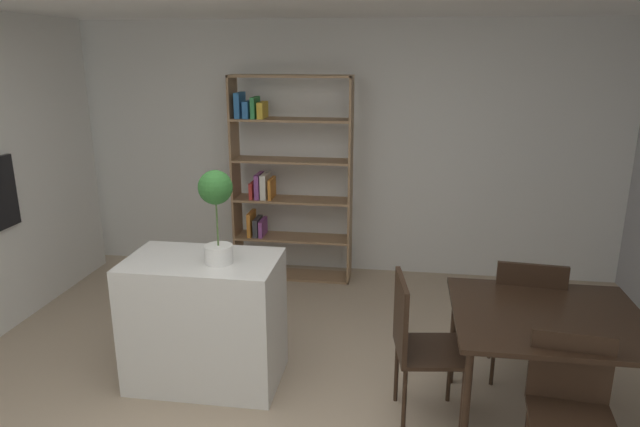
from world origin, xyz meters
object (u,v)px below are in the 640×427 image
at_px(kitchen_island, 205,320).
at_px(dining_chair_far, 526,310).
at_px(open_bookshelf, 283,177).
at_px(dining_chair_island_side, 415,337).
at_px(potted_plant_on_island, 216,206).
at_px(dining_table, 548,326).
at_px(dining_chair_near, 571,403).

bearing_deg(kitchen_island, dining_chair_far, 7.31).
relative_size(open_bookshelf, dining_chair_island_side, 2.15).
distance_m(open_bookshelf, dining_chair_far, 2.72).
bearing_deg(potted_plant_on_island, open_bookshelf, 89.88).
bearing_deg(potted_plant_on_island, kitchen_island, 161.93).
distance_m(potted_plant_on_island, open_bookshelf, 2.04).
bearing_deg(dining_table, dining_chair_far, 91.02).
xyz_separation_m(open_bookshelf, dining_table, (2.07, -2.22, -0.36)).
bearing_deg(dining_chair_far, dining_chair_near, 96.37).
distance_m(dining_table, dining_chair_near, 0.55).
bearing_deg(potted_plant_on_island, dining_chair_island_side, -8.90).
height_order(potted_plant_on_island, dining_chair_island_side, potted_plant_on_island).
relative_size(dining_table, dining_chair_far, 1.19).
distance_m(potted_plant_on_island, dining_chair_near, 2.33).
xyz_separation_m(dining_table, dining_chair_near, (0.01, -0.53, -0.16)).
xyz_separation_m(kitchen_island, potted_plant_on_island, (0.14, -0.05, 0.85)).
relative_size(open_bookshelf, dining_chair_far, 2.21).
relative_size(kitchen_island, potted_plant_on_island, 1.65).
relative_size(potted_plant_on_island, dining_chair_far, 0.67).
bearing_deg(dining_chair_island_side, potted_plant_on_island, 73.08).
distance_m(potted_plant_on_island, dining_chair_island_side, 1.51).
xyz_separation_m(open_bookshelf, dining_chair_near, (2.08, -2.74, -0.52)).
bearing_deg(open_bookshelf, potted_plant_on_island, -90.12).
bearing_deg(dining_chair_far, potted_plant_on_island, 14.41).
bearing_deg(dining_chair_island_side, kitchen_island, 72.17).
xyz_separation_m(dining_table, dining_chair_island_side, (-0.77, -0.01, -0.13)).
bearing_deg(kitchen_island, potted_plant_on_island, -18.07).
height_order(potted_plant_on_island, dining_chair_near, potted_plant_on_island).
xyz_separation_m(kitchen_island, dining_chair_near, (2.22, -0.76, 0.08)).
height_order(potted_plant_on_island, dining_table, potted_plant_on_island).
distance_m(open_bookshelf, dining_table, 3.05).
bearing_deg(dining_chair_near, open_bookshelf, 132.78).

